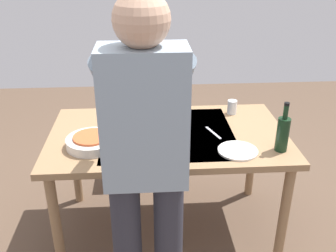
{
  "coord_description": "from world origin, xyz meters",
  "views": [
    {
      "loc": [
        0.14,
        2.15,
        1.84
      ],
      "look_at": [
        0.0,
        0.0,
        0.8
      ],
      "focal_mm": 40.98,
      "sensor_mm": 36.0,
      "label": 1
    }
  ],
  "objects_px": {
    "person_server": "(146,161)",
    "water_cup_near_left": "(232,107)",
    "water_cup_far_left": "(106,122)",
    "dining_table": "(168,144)",
    "chair_near": "(141,114)",
    "wine_glass_left": "(136,112)",
    "dinner_plate_near": "(160,145)",
    "dinner_plate_far": "(238,151)",
    "wine_bottle": "(283,133)",
    "serving_bowl_pasta": "(92,141)",
    "side_bowl_salad": "(154,110)",
    "water_cup_near_right": "(172,120)"
  },
  "relations": [
    {
      "from": "wine_bottle",
      "to": "dinner_plate_far",
      "type": "relative_size",
      "value": 1.29
    },
    {
      "from": "dinner_plate_near",
      "to": "water_cup_far_left",
      "type": "bearing_deg",
      "value": -38.22
    },
    {
      "from": "wine_bottle",
      "to": "water_cup_near_left",
      "type": "xyz_separation_m",
      "value": [
        0.17,
        -0.54,
        -0.06
      ]
    },
    {
      "from": "dining_table",
      "to": "water_cup_near_left",
      "type": "distance_m",
      "value": 0.56
    },
    {
      "from": "dining_table",
      "to": "water_cup_near_right",
      "type": "xyz_separation_m",
      "value": [
        -0.03,
        -0.09,
        0.13
      ]
    },
    {
      "from": "wine_glass_left",
      "to": "water_cup_far_left",
      "type": "relative_size",
      "value": 1.52
    },
    {
      "from": "dining_table",
      "to": "chair_near",
      "type": "height_order",
      "value": "chair_near"
    },
    {
      "from": "chair_near",
      "to": "serving_bowl_pasta",
      "type": "xyz_separation_m",
      "value": [
        0.28,
        0.95,
        0.25
      ]
    },
    {
      "from": "wine_bottle",
      "to": "wine_glass_left",
      "type": "relative_size",
      "value": 1.96
    },
    {
      "from": "wine_glass_left",
      "to": "chair_near",
      "type": "bearing_deg",
      "value": -91.76
    },
    {
      "from": "wine_bottle",
      "to": "wine_glass_left",
      "type": "xyz_separation_m",
      "value": [
        0.83,
        -0.37,
        -0.01
      ]
    },
    {
      "from": "side_bowl_salad",
      "to": "water_cup_near_left",
      "type": "bearing_deg",
      "value": 177.58
    },
    {
      "from": "side_bowl_salad",
      "to": "dinner_plate_far",
      "type": "distance_m",
      "value": 0.73
    },
    {
      "from": "wine_bottle",
      "to": "wine_glass_left",
      "type": "bearing_deg",
      "value": -24.2
    },
    {
      "from": "wine_bottle",
      "to": "water_cup_near_right",
      "type": "xyz_separation_m",
      "value": [
        0.6,
        -0.35,
        -0.06
      ]
    },
    {
      "from": "person_server",
      "to": "wine_bottle",
      "type": "xyz_separation_m",
      "value": [
        -0.78,
        -0.43,
        -0.1
      ]
    },
    {
      "from": "chair_near",
      "to": "dinner_plate_near",
      "type": "height_order",
      "value": "chair_near"
    },
    {
      "from": "dinner_plate_near",
      "to": "dinner_plate_far",
      "type": "distance_m",
      "value": 0.45
    },
    {
      "from": "dining_table",
      "to": "serving_bowl_pasta",
      "type": "relative_size",
      "value": 4.96
    },
    {
      "from": "wine_bottle",
      "to": "dinner_plate_near",
      "type": "height_order",
      "value": "wine_bottle"
    },
    {
      "from": "water_cup_far_left",
      "to": "person_server",
      "type": "bearing_deg",
      "value": 107.26
    },
    {
      "from": "wine_glass_left",
      "to": "water_cup_near_left",
      "type": "height_order",
      "value": "wine_glass_left"
    },
    {
      "from": "person_server",
      "to": "dinner_plate_near",
      "type": "bearing_deg",
      "value": -99.34
    },
    {
      "from": "wine_bottle",
      "to": "dinner_plate_far",
      "type": "distance_m",
      "value": 0.27
    },
    {
      "from": "dinner_plate_far",
      "to": "dining_table",
      "type": "bearing_deg",
      "value": -34.23
    },
    {
      "from": "water_cup_near_left",
      "to": "chair_near",
      "type": "bearing_deg",
      "value": -39.87
    },
    {
      "from": "serving_bowl_pasta",
      "to": "dinner_plate_near",
      "type": "xyz_separation_m",
      "value": [
        -0.4,
        0.03,
        -0.03
      ]
    },
    {
      "from": "chair_near",
      "to": "water_cup_far_left",
      "type": "distance_m",
      "value": 0.8
    },
    {
      "from": "water_cup_far_left",
      "to": "dinner_plate_far",
      "type": "height_order",
      "value": "water_cup_far_left"
    },
    {
      "from": "chair_near",
      "to": "serving_bowl_pasta",
      "type": "distance_m",
      "value": 1.03
    },
    {
      "from": "dining_table",
      "to": "person_server",
      "type": "height_order",
      "value": "person_server"
    },
    {
      "from": "dinner_plate_near",
      "to": "wine_glass_left",
      "type": "bearing_deg",
      "value": -63.87
    },
    {
      "from": "person_server",
      "to": "dinner_plate_far",
      "type": "xyz_separation_m",
      "value": [
        -0.53,
        -0.43,
        -0.21
      ]
    },
    {
      "from": "person_server",
      "to": "water_cup_near_left",
      "type": "xyz_separation_m",
      "value": [
        -0.61,
        -0.97,
        -0.17
      ]
    },
    {
      "from": "wine_bottle",
      "to": "water_cup_near_left",
      "type": "relative_size",
      "value": 3.06
    },
    {
      "from": "dinner_plate_far",
      "to": "person_server",
      "type": "bearing_deg",
      "value": 39.17
    },
    {
      "from": "dinner_plate_near",
      "to": "serving_bowl_pasta",
      "type": "bearing_deg",
      "value": -4.04
    },
    {
      "from": "dinner_plate_near",
      "to": "dinner_plate_far",
      "type": "xyz_separation_m",
      "value": [
        -0.44,
        0.09,
        0.0
      ]
    },
    {
      "from": "water_cup_far_left",
      "to": "side_bowl_salad",
      "type": "bearing_deg",
      "value": -146.13
    },
    {
      "from": "chair_near",
      "to": "water_cup_near_left",
      "type": "height_order",
      "value": "chair_near"
    },
    {
      "from": "water_cup_near_right",
      "to": "dinner_plate_near",
      "type": "height_order",
      "value": "water_cup_near_right"
    },
    {
      "from": "dining_table",
      "to": "water_cup_far_left",
      "type": "bearing_deg",
      "value": -13.22
    },
    {
      "from": "wine_glass_left",
      "to": "side_bowl_salad",
      "type": "relative_size",
      "value": 0.84
    },
    {
      "from": "side_bowl_salad",
      "to": "dinner_plate_near",
      "type": "bearing_deg",
      "value": 92.36
    },
    {
      "from": "water_cup_near_left",
      "to": "water_cup_far_left",
      "type": "height_order",
      "value": "water_cup_far_left"
    },
    {
      "from": "person_server",
      "to": "wine_glass_left",
      "type": "distance_m",
      "value": 0.82
    },
    {
      "from": "water_cup_near_left",
      "to": "water_cup_near_right",
      "type": "bearing_deg",
      "value": 23.54
    },
    {
      "from": "serving_bowl_pasta",
      "to": "wine_bottle",
      "type": "bearing_deg",
      "value": 173.78
    },
    {
      "from": "dining_table",
      "to": "chair_near",
      "type": "distance_m",
      "value": 0.84
    },
    {
      "from": "chair_near",
      "to": "water_cup_near_right",
      "type": "xyz_separation_m",
      "value": [
        -0.21,
        0.73,
        0.27
      ]
    }
  ]
}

